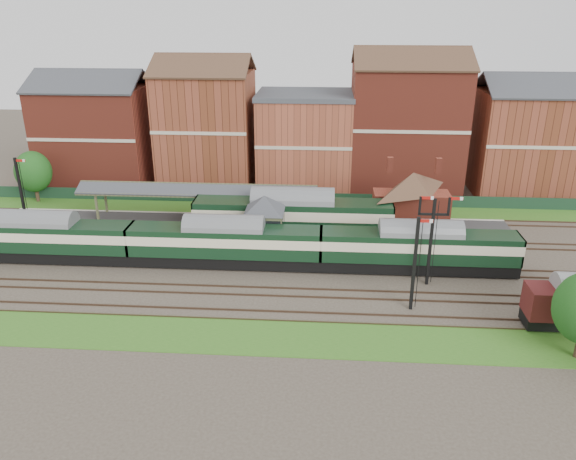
# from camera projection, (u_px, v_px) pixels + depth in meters

# --- Properties ---
(ground) EXTENTS (160.00, 160.00, 0.00)m
(ground) POSITION_uv_depth(u_px,v_px,m) (293.00, 268.00, 52.86)
(ground) COLOR #473D33
(ground) RESTS_ON ground
(grass_back) EXTENTS (90.00, 4.50, 0.06)m
(grass_back) POSITION_uv_depth(u_px,v_px,m) (301.00, 209.00, 67.64)
(grass_back) COLOR #2D6619
(grass_back) RESTS_ON ground
(grass_front) EXTENTS (90.00, 5.00, 0.06)m
(grass_front) POSITION_uv_depth(u_px,v_px,m) (284.00, 338.00, 41.75)
(grass_front) COLOR #2D6619
(grass_front) RESTS_ON ground
(fence) EXTENTS (90.00, 0.12, 1.50)m
(fence) POSITION_uv_depth(u_px,v_px,m) (302.00, 198.00, 69.22)
(fence) COLOR #193823
(fence) RESTS_ON ground
(platform) EXTENTS (55.00, 3.40, 1.00)m
(platform) POSITION_uv_depth(u_px,v_px,m) (253.00, 224.00, 62.00)
(platform) COLOR #2D2D2D
(platform) RESTS_ON ground
(signal_box) EXTENTS (5.40, 5.40, 6.00)m
(signal_box) POSITION_uv_depth(u_px,v_px,m) (265.00, 223.00, 54.86)
(signal_box) COLOR #637654
(signal_box) RESTS_ON ground
(brick_hut) EXTENTS (3.20, 2.64, 2.94)m
(brick_hut) POSITION_uv_depth(u_px,v_px,m) (346.00, 244.00, 55.10)
(brick_hut) COLOR brown
(brick_hut) RESTS_ON ground
(station_building) EXTENTS (8.10, 8.10, 5.90)m
(station_building) POSITION_uv_depth(u_px,v_px,m) (411.00, 197.00, 59.62)
(station_building) COLOR maroon
(station_building) RESTS_ON platform
(canopy) EXTENTS (26.00, 3.89, 4.08)m
(canopy) POSITION_uv_depth(u_px,v_px,m) (198.00, 187.00, 60.85)
(canopy) COLOR brown
(canopy) RESTS_ON platform
(semaphore_bracket) EXTENTS (3.60, 0.25, 8.18)m
(semaphore_bracket) POSITION_uv_depth(u_px,v_px,m) (432.00, 236.00, 48.04)
(semaphore_bracket) COLOR black
(semaphore_bracket) RESTS_ON ground
(semaphore_platform_end) EXTENTS (1.23, 0.25, 8.00)m
(semaphore_platform_end) POSITION_uv_depth(u_px,v_px,m) (21.00, 192.00, 60.60)
(semaphore_platform_end) COLOR black
(semaphore_platform_end) RESTS_ON ground
(semaphore_siding) EXTENTS (1.23, 0.25, 8.00)m
(semaphore_siding) POSITION_uv_depth(u_px,v_px,m) (415.00, 263.00, 44.19)
(semaphore_siding) COLOR black
(semaphore_siding) RESTS_ON ground
(town_backdrop) EXTENTS (69.00, 10.00, 16.00)m
(town_backdrop) POSITION_uv_depth(u_px,v_px,m) (304.00, 136.00, 73.35)
(town_backdrop) COLOR maroon
(town_backdrop) RESTS_ON ground
(dmu_train) EXTENTS (53.82, 2.83, 4.13)m
(dmu_train) POSITION_uv_depth(u_px,v_px,m) (225.00, 242.00, 52.36)
(dmu_train) COLOR black
(dmu_train) RESTS_ON ground
(platform_railcar) EXTENTS (20.44, 3.22, 4.71)m
(platform_railcar) POSITION_uv_depth(u_px,v_px,m) (293.00, 216.00, 57.87)
(platform_railcar) COLOR black
(platform_railcar) RESTS_ON ground
(goods_van_a) EXTENTS (5.79, 2.51, 3.51)m
(goods_van_a) POSITION_uv_depth(u_px,v_px,m) (565.00, 304.00, 42.44)
(goods_van_a) COLOR black
(goods_van_a) RESTS_ON ground
(tree_back) EXTENTS (4.40, 4.40, 6.44)m
(tree_back) POSITION_uv_depth(u_px,v_px,m) (33.00, 172.00, 68.97)
(tree_back) COLOR #382619
(tree_back) RESTS_ON ground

